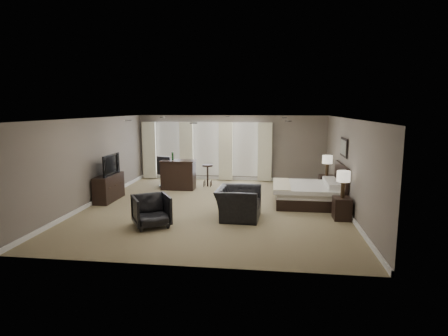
# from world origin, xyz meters

# --- Properties ---
(room) EXTENTS (7.60, 8.60, 2.64)m
(room) POSITION_xyz_m (0.00, 0.00, 1.30)
(room) COLOR #867855
(room) RESTS_ON ground
(window_bay) EXTENTS (5.25, 0.20, 2.30)m
(window_bay) POSITION_xyz_m (-1.00, 4.11, 1.20)
(window_bay) COLOR silver
(window_bay) RESTS_ON room
(bed) EXTENTS (1.97, 1.88, 1.25)m
(bed) POSITION_xyz_m (2.58, 0.62, 0.63)
(bed) COLOR silver
(bed) RESTS_ON ground
(nightstand_near) EXTENTS (0.43, 0.53, 0.58)m
(nightstand_near) POSITION_xyz_m (3.47, -0.83, 0.29)
(nightstand_near) COLOR black
(nightstand_near) RESTS_ON ground
(nightstand_far) EXTENTS (0.48, 0.58, 0.64)m
(nightstand_far) POSITION_xyz_m (3.47, 2.07, 0.32)
(nightstand_far) COLOR black
(nightstand_far) RESTS_ON ground
(lamp_near) EXTENTS (0.34, 0.34, 0.71)m
(lamp_near) POSITION_xyz_m (3.47, -0.83, 0.93)
(lamp_near) COLOR beige
(lamp_near) RESTS_ON nightstand_near
(lamp_far) EXTENTS (0.34, 0.34, 0.69)m
(lamp_far) POSITION_xyz_m (3.47, 2.07, 0.98)
(lamp_far) COLOR beige
(lamp_far) RESTS_ON nightstand_far
(wall_art) EXTENTS (0.04, 0.96, 0.56)m
(wall_art) POSITION_xyz_m (3.70, 0.62, 1.75)
(wall_art) COLOR slate
(wall_art) RESTS_ON room
(dresser) EXTENTS (0.45, 1.41, 0.82)m
(dresser) POSITION_xyz_m (-3.45, 0.34, 0.41)
(dresser) COLOR black
(dresser) RESTS_ON ground
(tv) EXTENTS (0.65, 1.13, 0.15)m
(tv) POSITION_xyz_m (-3.45, 0.34, 0.89)
(tv) COLOR black
(tv) RESTS_ON dresser
(armchair_near) EXTENTS (0.89, 1.30, 1.10)m
(armchair_near) POSITION_xyz_m (0.77, -1.07, 0.55)
(armchair_near) COLOR black
(armchair_near) RESTS_ON ground
(armchair_far) EXTENTS (1.13, 1.11, 0.87)m
(armchair_far) POSITION_xyz_m (-1.28, -2.04, 0.43)
(armchair_far) COLOR black
(armchair_far) RESTS_ON ground
(bar_counter) EXTENTS (1.21, 0.63, 1.06)m
(bar_counter) POSITION_xyz_m (-1.68, 2.22, 0.53)
(bar_counter) COLOR black
(bar_counter) RESTS_ON ground
(bar_stool_left) EXTENTS (0.49, 0.49, 0.79)m
(bar_stool_left) POSITION_xyz_m (-2.43, 3.06, 0.39)
(bar_stool_left) COLOR black
(bar_stool_left) RESTS_ON ground
(bar_stool_right) EXTENTS (0.49, 0.49, 0.82)m
(bar_stool_right) POSITION_xyz_m (-0.72, 2.83, 0.41)
(bar_stool_right) COLOR black
(bar_stool_right) RESTS_ON ground
(desk_chair) EXTENTS (0.71, 0.71, 1.16)m
(desk_chair) POSITION_xyz_m (-2.20, 2.58, 0.58)
(desk_chair) COLOR black
(desk_chair) RESTS_ON ground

